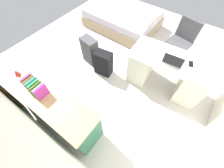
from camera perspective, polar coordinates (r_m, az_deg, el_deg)
ground_plane at (r=3.43m, az=6.26°, el=8.51°), size 5.46×5.46×0.00m
wall_back at (r=1.61m, az=-36.39°, el=-9.31°), size 4.00×0.10×2.61m
desk at (r=2.90m, az=21.06°, el=4.35°), size 1.49×0.79×0.76m
office_chair at (r=3.56m, az=25.41°, el=14.41°), size 0.54×0.54×0.94m
credenza at (r=2.55m, az=-23.11°, el=-7.93°), size 1.80×0.48×0.78m
bed at (r=4.41m, az=4.58°, el=24.92°), size 1.91×1.42×0.58m
suitcase_black at (r=3.02m, az=-3.56°, el=8.34°), size 0.39×0.28×0.57m
suitcase_spare_grey at (r=3.26m, az=-8.84°, el=13.03°), size 0.39×0.28×0.63m
laptop at (r=2.54m, az=23.32°, el=8.57°), size 0.33×0.25×0.21m
computer_mouse at (r=2.60m, az=18.06°, el=11.05°), size 0.07×0.11×0.03m
cell_phone_near_laptop at (r=2.69m, az=29.26°, el=7.08°), size 0.11×0.15×0.01m
book_row at (r=2.21m, az=-28.65°, el=-0.92°), size 0.31×0.17×0.23m
figurine_small at (r=2.59m, az=-34.14°, el=3.80°), size 0.08×0.08×0.11m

